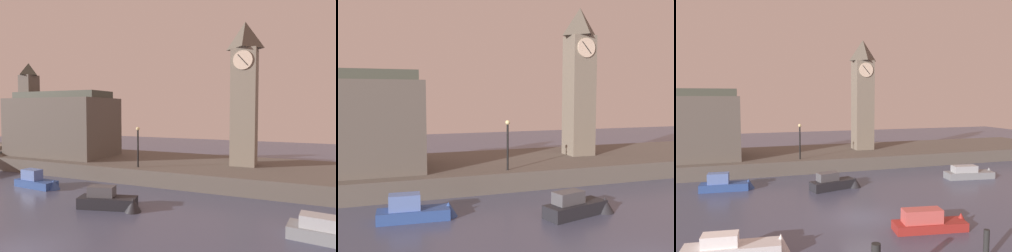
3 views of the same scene
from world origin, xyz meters
The scene contains 6 objects.
far_embankment centered at (0.00, 20.00, 0.75)m, with size 70.00×12.00×1.50m, color #5B544C.
clock_tower centered at (7.56, 20.27, 8.77)m, with size 2.61×2.65×14.07m.
parliament_hall centered at (-14.29, 18.75, 5.30)m, with size 12.63×6.82×11.45m.
streetlamp centered at (-1.59, 15.19, 3.92)m, with size 0.36×0.36×3.87m.
boat_tour_blue centered at (-8.86, 10.05, 0.52)m, with size 4.85×1.71×1.74m.
boat_barge_dark centered at (0.44, 7.64, 0.54)m, with size 5.00×2.41×1.61m.
Camera 1 is at (12.33, -10.25, 6.96)m, focal length 32.45 mm.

